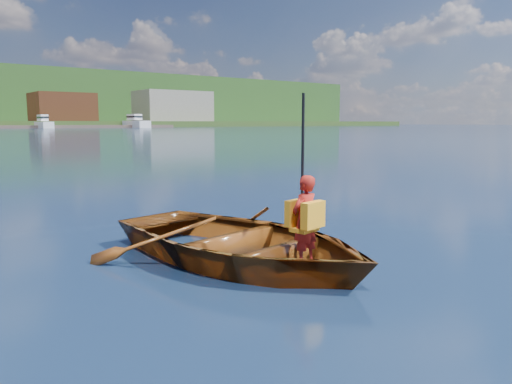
# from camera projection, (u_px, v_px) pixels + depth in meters

# --- Properties ---
(ground) EXTENTS (600.00, 600.00, 0.00)m
(ground) POSITION_uv_depth(u_px,v_px,m) (269.00, 284.00, 5.40)
(ground) COLOR #17294A
(ground) RESTS_ON ground
(rowboat) EXTENTS (3.41, 4.29, 0.80)m
(rowboat) POSITION_uv_depth(u_px,v_px,m) (239.00, 242.00, 6.25)
(rowboat) COLOR brown
(rowboat) RESTS_ON ground
(child_paddler) EXTENTS (0.42, 0.39, 1.97)m
(child_paddler) POSITION_uv_depth(u_px,v_px,m) (305.00, 219.00, 5.71)
(child_paddler) COLOR #A21D16
(child_paddler) RESTS_ON ground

